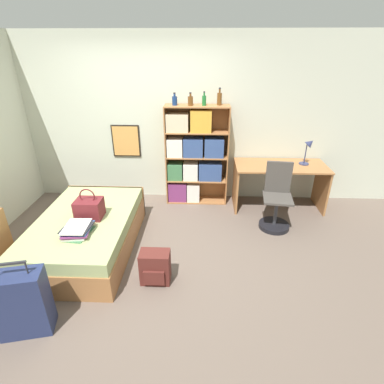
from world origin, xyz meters
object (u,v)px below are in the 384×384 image
book_stack_on_bed (77,230)px  bottle_clear (204,100)px  bed (87,232)px  desk_lamp (309,147)px  backpack (155,267)px  bookcase (193,157)px  bottle_blue (219,98)px  desk (279,177)px  handbag (89,208)px  desk_chair (276,207)px  suitcase (22,303)px  bottle_brown (190,101)px  bottle_green (175,100)px

book_stack_on_bed → bottle_clear: (1.39, 1.76, 1.14)m
bed → desk_lamp: bearing=22.7°
book_stack_on_bed → backpack: bearing=-12.6°
bookcase → bottle_clear: 0.89m
bottle_blue → bottle_clear: bearing=-167.3°
bed → bookcase: bearing=47.0°
desk → backpack: desk is taller
book_stack_on_bed → desk_lamp: (2.99, 1.67, 0.48)m
bed → bottle_blue: size_ratio=7.34×
handbag → desk_chair: size_ratio=0.41×
suitcase → bottle_brown: size_ratio=4.13×
desk_lamp → book_stack_on_bed: bearing=-150.9°
bottle_brown → bottle_blue: 0.43m
bed → bookcase: 1.98m
suitcase → desk_lamp: size_ratio=1.85×
bottle_green → bottle_clear: size_ratio=0.90×
bottle_clear → backpack: size_ratio=0.53×
bed → bookcase: (1.30, 1.39, 0.55)m
bottle_clear → bed: bearing=-136.7°
bookcase → bed: bearing=-133.0°
bookcase → bottle_blue: (0.39, 0.04, 0.90)m
bookcase → desk_chair: bookcase is taller
desk_chair → suitcase: bearing=-144.0°
backpack → desk_chair: bearing=38.1°
book_stack_on_bed → desk_lamp: bearing=29.1°
bottle_clear → desk: 1.66m
desk → backpack: bearing=-133.2°
suitcase → desk_lamp: bearing=38.9°
bottle_blue → desk_chair: (0.82, -0.80, -1.36)m
bottle_blue → desk: bottle_blue is taller
bottle_blue → bed: bearing=-139.8°
book_stack_on_bed → bottle_clear: bottle_clear is taller
bottle_clear → backpack: bearing=-104.3°
bed → book_stack_on_bed: bearing=-80.2°
bed → suitcase: size_ratio=2.35×
bed → suitcase: (-0.11, -1.27, 0.09)m
handbag → bookcase: (1.21, 1.41, 0.19)m
bed → backpack: bed is taller
book_stack_on_bed → bookcase: size_ratio=0.24×
bed → desk_chair: bearing=14.1°
bookcase → desk_lamp: 1.78m
handbag → book_stack_on_bed: handbag is taller
bookcase → bottle_blue: size_ratio=6.38×
bed → desk_chair: size_ratio=1.92×
desk_lamp → desk_chair: desk_lamp is taller
desk → suitcase: bearing=-137.9°
handbag → bottle_blue: bottle_blue is taller
bottle_brown → desk_chair: size_ratio=0.20×
bottle_brown → desk_chair: (1.25, -0.74, -1.34)m
bookcase → suitcase: bearing=-117.8°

